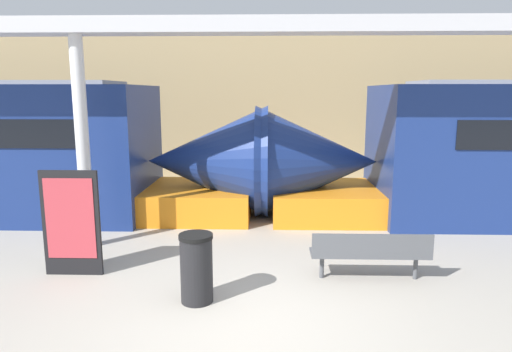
{
  "coord_description": "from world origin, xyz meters",
  "views": [
    {
      "loc": [
        0.29,
        -5.44,
        2.94
      ],
      "look_at": [
        0.05,
        2.92,
        1.4
      ],
      "focal_mm": 32.0,
      "sensor_mm": 36.0,
      "label": 1
    }
  ],
  "objects_px": {
    "bench_near": "(370,251)",
    "trash_bin": "(197,268)",
    "poster_board": "(71,223)",
    "support_column_near": "(83,145)"
  },
  "relations": [
    {
      "from": "poster_board",
      "to": "support_column_near",
      "type": "height_order",
      "value": "support_column_near"
    },
    {
      "from": "support_column_near",
      "to": "poster_board",
      "type": "bearing_deg",
      "value": -77.56
    },
    {
      "from": "poster_board",
      "to": "support_column_near",
      "type": "distance_m",
      "value": 1.81
    },
    {
      "from": "bench_near",
      "to": "trash_bin",
      "type": "relative_size",
      "value": 1.87
    },
    {
      "from": "bench_near",
      "to": "poster_board",
      "type": "distance_m",
      "value": 4.79
    },
    {
      "from": "trash_bin",
      "to": "poster_board",
      "type": "distance_m",
      "value": 2.37
    },
    {
      "from": "bench_near",
      "to": "trash_bin",
      "type": "distance_m",
      "value": 2.74
    },
    {
      "from": "bench_near",
      "to": "poster_board",
      "type": "bearing_deg",
      "value": 178.96
    },
    {
      "from": "bench_near",
      "to": "trash_bin",
      "type": "bearing_deg",
      "value": -162.58
    },
    {
      "from": "bench_near",
      "to": "trash_bin",
      "type": "height_order",
      "value": "trash_bin"
    }
  ]
}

